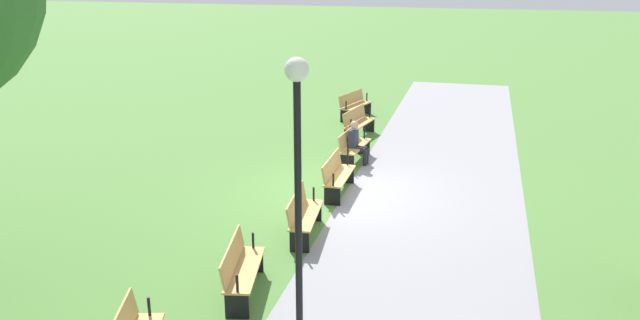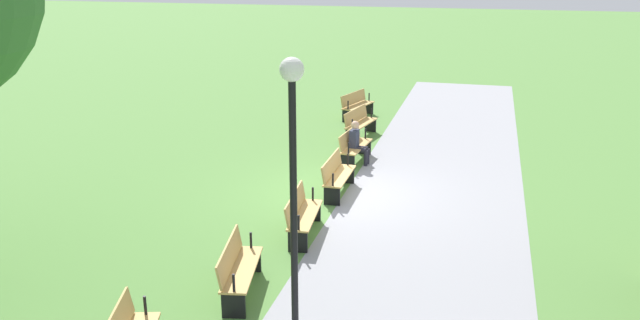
{
  "view_description": "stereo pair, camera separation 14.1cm",
  "coord_description": "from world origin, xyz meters",
  "px_view_note": "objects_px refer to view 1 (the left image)",
  "views": [
    {
      "loc": [
        13.89,
        3.08,
        5.38
      ],
      "look_at": [
        0.0,
        -0.49,
        0.8
      ],
      "focal_mm": 35.62,
      "sensor_mm": 36.0,
      "label": 1
    },
    {
      "loc": [
        13.86,
        3.21,
        5.38
      ],
      "look_at": [
        0.0,
        -0.49,
        0.8
      ],
      "focal_mm": 35.62,
      "sensor_mm": 36.0,
      "label": 2
    }
  ],
  "objects_px": {
    "bench_2": "(353,145)",
    "person_seated": "(357,141)",
    "bench_1": "(358,122)",
    "bench_4": "(303,214)",
    "bench_5": "(241,268)",
    "bench_3": "(337,175)",
    "bench_0": "(354,105)",
    "lamp_post": "(298,155)"
  },
  "relations": [
    {
      "from": "bench_0",
      "to": "bench_3",
      "type": "bearing_deg",
      "value": 24.95
    },
    {
      "from": "bench_0",
      "to": "bench_4",
      "type": "bearing_deg",
      "value": 22.18
    },
    {
      "from": "bench_3",
      "to": "bench_5",
      "type": "xyz_separation_m",
      "value": [
        5.04,
        -0.49,
        0.0
      ]
    },
    {
      "from": "bench_4",
      "to": "person_seated",
      "type": "height_order",
      "value": "person_seated"
    },
    {
      "from": "bench_0",
      "to": "bench_3",
      "type": "relative_size",
      "value": 1.04
    },
    {
      "from": "bench_0",
      "to": "lamp_post",
      "type": "height_order",
      "value": "lamp_post"
    },
    {
      "from": "bench_1",
      "to": "bench_5",
      "type": "xyz_separation_m",
      "value": [
        10.07,
        0.0,
        0.0
      ]
    },
    {
      "from": "bench_1",
      "to": "bench_0",
      "type": "bearing_deg",
      "value": -155.08
    },
    {
      "from": "bench_5",
      "to": "person_seated",
      "type": "relative_size",
      "value": 1.44
    },
    {
      "from": "bench_5",
      "to": "person_seated",
      "type": "distance_m",
      "value": 7.41
    },
    {
      "from": "bench_4",
      "to": "person_seated",
      "type": "xyz_separation_m",
      "value": [
        -4.89,
        0.13,
        0.17
      ]
    },
    {
      "from": "bench_1",
      "to": "lamp_post",
      "type": "relative_size",
      "value": 0.41
    },
    {
      "from": "bench_1",
      "to": "lamp_post",
      "type": "bearing_deg",
      "value": 18.01
    },
    {
      "from": "bench_2",
      "to": "person_seated",
      "type": "height_order",
      "value": "person_seated"
    },
    {
      "from": "person_seated",
      "to": "lamp_post",
      "type": "xyz_separation_m",
      "value": [
        8.61,
        0.88,
        2.27
      ]
    },
    {
      "from": "bench_1",
      "to": "bench_2",
      "type": "relative_size",
      "value": 1.01
    },
    {
      "from": "bench_0",
      "to": "bench_5",
      "type": "xyz_separation_m",
      "value": [
        12.53,
        0.6,
        0.0
      ]
    },
    {
      "from": "bench_3",
      "to": "bench_4",
      "type": "xyz_separation_m",
      "value": [
        2.53,
        -0.12,
        0.0
      ]
    },
    {
      "from": "bench_4",
      "to": "lamp_post",
      "type": "bearing_deg",
      "value": 9.51
    },
    {
      "from": "bench_0",
      "to": "person_seated",
      "type": "xyz_separation_m",
      "value": [
        5.14,
        1.1,
        0.17
      ]
    },
    {
      "from": "lamp_post",
      "to": "bench_5",
      "type": "bearing_deg",
      "value": -131.61
    },
    {
      "from": "bench_2",
      "to": "lamp_post",
      "type": "height_order",
      "value": "lamp_post"
    },
    {
      "from": "bench_1",
      "to": "person_seated",
      "type": "bearing_deg",
      "value": 21.48
    },
    {
      "from": "bench_1",
      "to": "bench_4",
      "type": "distance_m",
      "value": 7.58
    },
    {
      "from": "lamp_post",
      "to": "bench_0",
      "type": "bearing_deg",
      "value": -171.84
    },
    {
      "from": "bench_4",
      "to": "bench_1",
      "type": "bearing_deg",
      "value": 177.21
    },
    {
      "from": "bench_2",
      "to": "bench_3",
      "type": "height_order",
      "value": "same"
    },
    {
      "from": "bench_1",
      "to": "lamp_post",
      "type": "xyz_separation_m",
      "value": [
        11.29,
        1.37,
        2.43
      ]
    },
    {
      "from": "bench_2",
      "to": "bench_4",
      "type": "height_order",
      "value": "same"
    },
    {
      "from": "person_seated",
      "to": "bench_4",
      "type": "bearing_deg",
      "value": 4.08
    },
    {
      "from": "bench_0",
      "to": "bench_5",
      "type": "distance_m",
      "value": 12.55
    },
    {
      "from": "bench_0",
      "to": "bench_5",
      "type": "height_order",
      "value": "same"
    },
    {
      "from": "bench_1",
      "to": "bench_3",
      "type": "bearing_deg",
      "value": 16.63
    },
    {
      "from": "bench_2",
      "to": "bench_4",
      "type": "xyz_separation_m",
      "value": [
        5.06,
        0.0,
        0.0
      ]
    },
    {
      "from": "bench_0",
      "to": "bench_2",
      "type": "height_order",
      "value": "same"
    },
    {
      "from": "bench_0",
      "to": "bench_4",
      "type": "height_order",
      "value": "same"
    },
    {
      "from": "bench_0",
      "to": "lamp_post",
      "type": "distance_m",
      "value": 14.1
    },
    {
      "from": "bench_3",
      "to": "lamp_post",
      "type": "distance_m",
      "value": 6.76
    },
    {
      "from": "person_seated",
      "to": "lamp_post",
      "type": "height_order",
      "value": "lamp_post"
    },
    {
      "from": "bench_0",
      "to": "bench_1",
      "type": "distance_m",
      "value": 2.53
    },
    {
      "from": "bench_0",
      "to": "lamp_post",
      "type": "relative_size",
      "value": 0.41
    },
    {
      "from": "bench_0",
      "to": "bench_4",
      "type": "distance_m",
      "value": 10.07
    }
  ]
}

